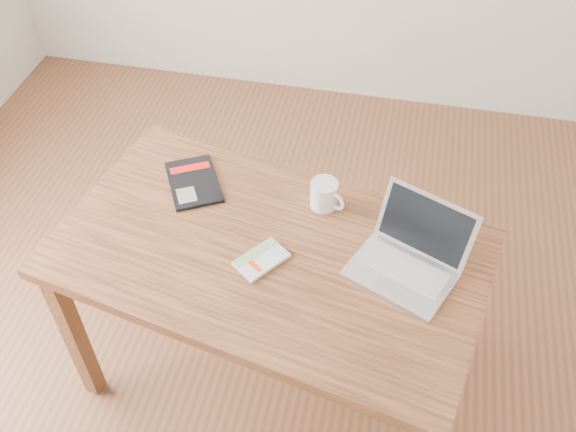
% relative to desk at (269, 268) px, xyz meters
% --- Properties ---
extents(room, '(4.04, 4.04, 2.70)m').
position_rel_desk_xyz_m(room, '(-0.02, -0.06, 0.69)').
color(room, brown).
rests_on(room, ground).
extents(desk, '(1.45, 1.00, 0.75)m').
position_rel_desk_xyz_m(desk, '(0.00, 0.00, 0.00)').
color(desk, '#57311A').
rests_on(desk, ground).
extents(white_guidebook, '(0.17, 0.18, 0.01)m').
position_rel_desk_xyz_m(white_guidebook, '(-0.01, -0.05, 0.10)').
color(white_guidebook, silver).
rests_on(white_guidebook, desk).
extents(black_guidebook, '(0.26, 0.29, 0.01)m').
position_rel_desk_xyz_m(black_guidebook, '(-0.32, 0.24, 0.10)').
color(black_guidebook, black).
rests_on(black_guidebook, desk).
extents(laptop, '(0.38, 0.37, 0.20)m').
position_rel_desk_xyz_m(laptop, '(0.43, 0.02, 0.13)').
color(laptop, silver).
rests_on(laptop, desk).
extents(coffee_mug, '(0.12, 0.09, 0.10)m').
position_rel_desk_xyz_m(coffee_mug, '(0.14, 0.23, 0.14)').
color(coffee_mug, white).
rests_on(coffee_mug, desk).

